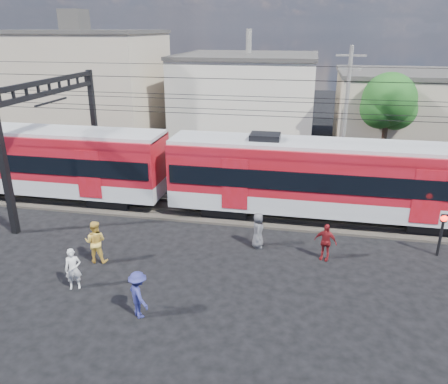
{
  "coord_description": "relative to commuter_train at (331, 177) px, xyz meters",
  "views": [
    {
      "loc": [
        3.86,
        -13.54,
        9.46
      ],
      "look_at": [
        0.16,
        5.0,
        2.33
      ],
      "focal_mm": 35.0,
      "sensor_mm": 36.0,
      "label": 1
    }
  ],
  "objects": [
    {
      "name": "utility_pole_mid",
      "position": [
        0.91,
        7.0,
        2.13
      ],
      "size": [
        1.8,
        0.24,
        8.5
      ],
      "color": "slate",
      "rests_on": "ground"
    },
    {
      "name": "pedestrian_a",
      "position": [
        -9.73,
        -8.41,
        -1.57
      ],
      "size": [
        0.72,
        0.62,
        1.67
      ],
      "primitive_type": "imported",
      "rotation": [
        0.0,
        0.0,
        0.44
      ],
      "color": "silver",
      "rests_on": "ground"
    },
    {
      "name": "tree_near",
      "position": [
        4.1,
        10.09,
        2.26
      ],
      "size": [
        3.82,
        3.64,
        6.72
      ],
      "color": "#382619",
      "rests_on": "ground"
    },
    {
      "name": "crossing_signal",
      "position": [
        4.7,
        -2.89,
        -1.03
      ],
      "size": [
        0.29,
        0.29,
        1.98
      ],
      "color": "black",
      "rests_on": "ground"
    },
    {
      "name": "pedestrian_b",
      "position": [
        -9.84,
        -6.33,
        -1.46
      ],
      "size": [
        0.99,
        0.81,
        1.88
      ],
      "primitive_type": "imported",
      "rotation": [
        0.0,
        0.0,
        3.26
      ],
      "color": "gold",
      "rests_on": "ground"
    },
    {
      "name": "rail_near",
      "position": [
        -5.09,
        -0.75,
        -2.22
      ],
      "size": [
        70.0,
        0.12,
        0.12
      ],
      "primitive_type": "cube",
      "color": "#59544C",
      "rests_on": "track_bed"
    },
    {
      "name": "ground",
      "position": [
        -5.09,
        -8.0,
        -2.4
      ],
      "size": [
        120.0,
        120.0,
        0.0
      ],
      "primitive_type": "plane",
      "color": "black",
      "rests_on": "ground"
    },
    {
      "name": "building_midwest",
      "position": [
        -7.09,
        19.0,
        1.25
      ],
      "size": [
        12.24,
        12.24,
        7.3
      ],
      "color": "beige",
      "rests_on": "ground"
    },
    {
      "name": "pedestrian_e",
      "position": [
        -3.22,
        -3.64,
        -1.57
      ],
      "size": [
        0.64,
        0.88,
        1.67
      ],
      "primitive_type": "imported",
      "rotation": [
        0.0,
        0.0,
        1.71
      ],
      "color": "#49494E",
      "rests_on": "ground"
    },
    {
      "name": "building_west",
      "position": [
        -22.09,
        16.0,
        2.25
      ],
      "size": [
        14.28,
        10.2,
        9.3
      ],
      "color": "tan",
      "rests_on": "ground"
    },
    {
      "name": "track_bed",
      "position": [
        -5.09,
        0.0,
        -2.34
      ],
      "size": [
        70.0,
        3.4,
        0.12
      ],
      "primitive_type": "cube",
      "color": "#2D2823",
      "rests_on": "ground"
    },
    {
      "name": "pedestrian_d",
      "position": [
        -0.24,
        -4.22,
        -1.56
      ],
      "size": [
        1.06,
        0.68,
        1.67
      ],
      "primitive_type": "imported",
      "rotation": [
        0.0,
        0.0,
        -0.3
      ],
      "color": "maroon",
      "rests_on": "ground"
    },
    {
      "name": "commuter_train",
      "position": [
        0.0,
        0.0,
        0.0
      ],
      "size": [
        50.3,
        3.08,
        4.17
      ],
      "color": "black",
      "rests_on": "ground"
    },
    {
      "name": "rail_far",
      "position": [
        -5.09,
        0.75,
        -2.22
      ],
      "size": [
        70.0,
        0.12,
        0.12
      ],
      "primitive_type": "cube",
      "color": "#59544C",
      "rests_on": "track_bed"
    },
    {
      "name": "building_mideast",
      "position": [
        8.91,
        16.0,
        0.75
      ],
      "size": [
        16.32,
        10.2,
        6.3
      ],
      "color": "tan",
      "rests_on": "ground"
    },
    {
      "name": "pedestrian_c",
      "position": [
        -6.61,
        -9.58,
        -1.53
      ],
      "size": [
        1.26,
        1.24,
        1.74
      ],
      "primitive_type": "imported",
      "rotation": [
        0.0,
        0.0,
        2.38
      ],
      "color": "navy",
      "rests_on": "ground"
    },
    {
      "name": "catenary",
      "position": [
        -13.74,
        -0.0,
        2.73
      ],
      "size": [
        70.0,
        9.3,
        7.52
      ],
      "color": "black",
      "rests_on": "ground"
    }
  ]
}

